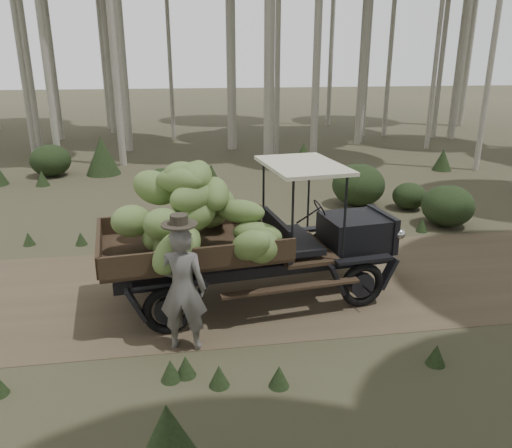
# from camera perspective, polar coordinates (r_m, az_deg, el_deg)

# --- Properties ---
(ground) EXTENTS (120.00, 120.00, 0.00)m
(ground) POSITION_cam_1_polar(r_m,az_deg,el_deg) (9.26, 0.24, -7.03)
(ground) COLOR #473D2B
(ground) RESTS_ON ground
(dirt_track) EXTENTS (70.00, 4.00, 0.01)m
(dirt_track) POSITION_cam_1_polar(r_m,az_deg,el_deg) (9.26, 0.24, -7.01)
(dirt_track) COLOR brown
(dirt_track) RESTS_ON ground
(banana_truck) EXTENTS (5.25, 2.77, 2.54)m
(banana_truck) POSITION_cam_1_polar(r_m,az_deg,el_deg) (8.08, -3.67, 0.31)
(banana_truck) COLOR black
(banana_truck) RESTS_ON ground
(farmer) EXTENTS (0.75, 0.59, 2.02)m
(farmer) POSITION_cam_1_polar(r_m,az_deg,el_deg) (7.07, -8.40, -7.19)
(farmer) COLOR #5D5A55
(farmer) RESTS_ON ground
(undergrowth) EXTENTS (24.70, 22.66, 1.39)m
(undergrowth) POSITION_cam_1_polar(r_m,az_deg,el_deg) (8.63, -6.17, -5.08)
(undergrowth) COLOR #233319
(undergrowth) RESTS_ON ground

